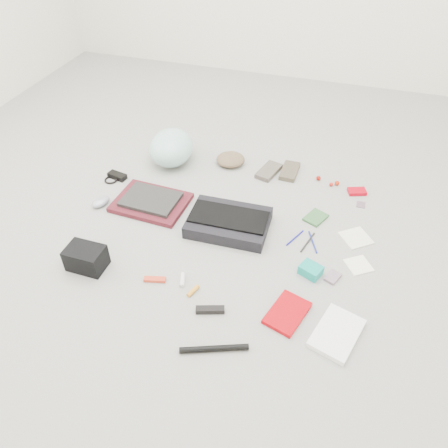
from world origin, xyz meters
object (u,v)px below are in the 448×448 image
(messenger_bag, at_px, (229,223))
(book_red, at_px, (287,313))
(laptop, at_px, (151,199))
(accordion_wallet, at_px, (311,270))
(bike_helmet, at_px, (171,147))
(camera_bag, at_px, (86,258))

(messenger_bag, bearing_deg, book_red, -50.59)
(messenger_bag, height_order, laptop, messenger_bag)
(accordion_wallet, bearing_deg, bike_helmet, 168.02)
(camera_bag, bearing_deg, bike_helmet, 88.86)
(messenger_bag, distance_m, bike_helmet, 0.70)
(camera_bag, xyz_separation_m, book_red, (0.94, 0.01, -0.05))
(messenger_bag, height_order, accordion_wallet, messenger_bag)
(bike_helmet, bearing_deg, book_red, -56.04)
(messenger_bag, distance_m, accordion_wallet, 0.49)
(laptop, relative_size, book_red, 1.46)
(book_red, bearing_deg, camera_bag, -162.43)
(bike_helmet, xyz_separation_m, accordion_wallet, (0.96, -0.67, -0.08))
(laptop, height_order, accordion_wallet, accordion_wallet)
(book_red, xyz_separation_m, accordion_wallet, (0.06, 0.26, 0.01))
(camera_bag, height_order, accordion_wallet, camera_bag)
(camera_bag, xyz_separation_m, accordion_wallet, (0.99, 0.26, -0.03))
(laptop, xyz_separation_m, book_red, (0.85, -0.50, -0.03))
(messenger_bag, xyz_separation_m, laptop, (-0.46, 0.05, 0.00))
(laptop, bearing_deg, camera_bag, -96.62)
(book_red, height_order, accordion_wallet, accordion_wallet)
(laptop, xyz_separation_m, camera_bag, (-0.09, -0.51, 0.02))
(messenger_bag, bearing_deg, bike_helmet, 134.84)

